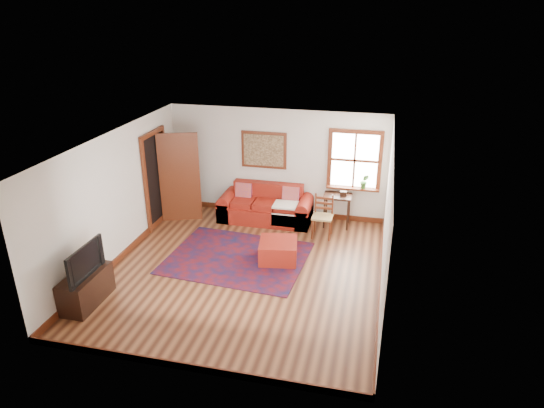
% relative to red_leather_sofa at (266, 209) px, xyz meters
% --- Properties ---
extents(ground, '(5.50, 5.50, 0.00)m').
position_rel_red_leather_sofa_xyz_m(ground, '(0.16, -2.34, -0.27)').
color(ground, '#472213').
rests_on(ground, ground).
extents(room_envelope, '(5.04, 5.54, 2.52)m').
position_rel_red_leather_sofa_xyz_m(room_envelope, '(0.16, -2.33, 1.38)').
color(room_envelope, silver).
rests_on(room_envelope, ground).
extents(window, '(1.18, 0.20, 1.38)m').
position_rel_red_leather_sofa_xyz_m(window, '(1.94, 0.36, 1.04)').
color(window, white).
rests_on(window, ground).
extents(doorway, '(0.89, 1.08, 2.14)m').
position_rel_red_leather_sofa_xyz_m(doorway, '(-2.05, -0.56, 0.80)').
color(doorway, black).
rests_on(doorway, ground).
extents(framed_artwork, '(1.05, 0.07, 0.85)m').
position_rel_red_leather_sofa_xyz_m(framed_artwork, '(-0.14, 0.37, 1.28)').
color(framed_artwork, '#602914').
rests_on(framed_artwork, ground).
extents(persian_rug, '(2.79, 2.30, 0.02)m').
position_rel_red_leather_sofa_xyz_m(persian_rug, '(-0.12, -1.91, -0.26)').
color(persian_rug, '#5E0D11').
rests_on(persian_rug, ground).
extents(red_leather_sofa, '(2.09, 0.86, 0.82)m').
position_rel_red_leather_sofa_xyz_m(red_leather_sofa, '(0.00, 0.00, 0.00)').
color(red_leather_sofa, maroon).
rests_on(red_leather_sofa, ground).
extents(red_ottoman, '(0.82, 0.82, 0.41)m').
position_rel_red_leather_sofa_xyz_m(red_ottoman, '(0.69, -1.80, -0.07)').
color(red_ottoman, maroon).
rests_on(red_ottoman, ground).
extents(side_table, '(0.61, 0.46, 0.74)m').
position_rel_red_leather_sofa_xyz_m(side_table, '(1.61, 0.04, 0.34)').
color(side_table, black).
rests_on(side_table, ground).
extents(ladder_back_chair, '(0.43, 0.41, 0.91)m').
position_rel_red_leather_sofa_xyz_m(ladder_back_chair, '(1.37, -0.51, 0.22)').
color(ladder_back_chair, tan).
rests_on(ladder_back_chair, ground).
extents(media_cabinet, '(0.45, 1.00, 0.55)m').
position_rel_red_leather_sofa_xyz_m(media_cabinet, '(-2.10, -3.94, 0.00)').
color(media_cabinet, black).
rests_on(media_cabinet, ground).
extents(television, '(0.12, 0.95, 0.55)m').
position_rel_red_leather_sofa_xyz_m(television, '(-2.08, -3.99, 0.55)').
color(television, black).
rests_on(television, media_cabinet).
extents(candle_hurricane, '(0.12, 0.12, 0.18)m').
position_rel_red_leather_sofa_xyz_m(candle_hurricane, '(-2.05, -3.58, 0.36)').
color(candle_hurricane, silver).
rests_on(candle_hurricane, media_cabinet).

